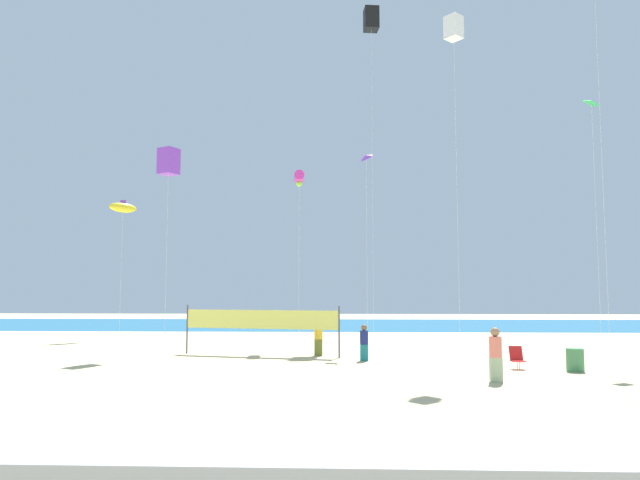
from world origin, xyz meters
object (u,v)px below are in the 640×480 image
at_px(beachgoer_mustard_shirt, 318,336).
at_px(kite_yellow_inflatable, 123,208).
at_px(beachgoer_coral_shirt, 496,353).
at_px(kite_orange_diamond, 594,2).
at_px(beachgoer_navy_shirt, 364,341).
at_px(beach_handbag, 495,367).
at_px(folding_beach_chair, 517,357).
at_px(kite_black_box, 371,20).
at_px(kite_white_box, 454,28).
at_px(kite_magenta_tube, 299,178).
at_px(trash_barrel, 575,360).
at_px(kite_violet_box, 169,162).
at_px(kite_violet_diamond, 366,158).
at_px(kite_green_diamond, 592,105).
at_px(volleyball_net, 261,321).

xyz_separation_m(beachgoer_mustard_shirt, kite_yellow_inflatable, (-13.73, 10.31, 7.79)).
bearing_deg(beachgoer_coral_shirt, kite_orange_diamond, -31.10).
bearing_deg(beachgoer_navy_shirt, beach_handbag, 103.82).
height_order(folding_beach_chair, kite_black_box, kite_black_box).
distance_m(beachgoer_navy_shirt, kite_white_box, 14.49).
xyz_separation_m(kite_black_box, kite_white_box, (2.95, -13.88, -7.17)).
bearing_deg(beachgoer_mustard_shirt, kite_orange_diamond, 174.54).
distance_m(folding_beach_chair, kite_magenta_tube, 15.86).
height_order(trash_barrel, kite_magenta_tube, kite_magenta_tube).
relative_size(folding_beach_chair, kite_violet_box, 0.08).
relative_size(beachgoer_coral_shirt, kite_yellow_inflatable, 0.20).
height_order(beachgoer_mustard_shirt, beachgoer_navy_shirt, beachgoer_mustard_shirt).
distance_m(kite_violet_diamond, kite_yellow_inflatable, 17.93).
bearing_deg(beach_handbag, folding_beach_chair, 19.67).
xyz_separation_m(kite_green_diamond, kite_violet_diamond, (-10.21, 4.42, -1.37)).
height_order(beach_handbag, kite_green_diamond, kite_green_diamond).
bearing_deg(beachgoer_coral_shirt, folding_beach_chair, 16.93).
distance_m(beachgoer_coral_shirt, trash_barrel, 4.78).
bearing_deg(kite_violet_diamond, kite_black_box, 84.55).
bearing_deg(kite_orange_diamond, kite_violet_box, 157.56).
relative_size(volleyball_net, kite_white_box, 0.50).
relative_size(kite_black_box, kite_violet_box, 2.18).
bearing_deg(kite_white_box, kite_black_box, 101.99).
relative_size(beachgoer_coral_shirt, kite_magenta_tube, 0.19).
xyz_separation_m(beachgoer_navy_shirt, folding_beach_chair, (6.02, -2.40, -0.39)).
relative_size(kite_green_diamond, kite_violet_diamond, 1.13).
relative_size(kite_violet_box, kite_white_box, 0.68).
bearing_deg(trash_barrel, kite_magenta_tube, 140.10).
xyz_separation_m(folding_beach_chair, kite_magenta_tube, (-9.44, 8.92, 9.10)).
bearing_deg(kite_green_diamond, folding_beach_chair, -150.09).
xyz_separation_m(beachgoer_navy_shirt, beach_handbag, (5.04, -2.75, -0.74)).
bearing_deg(volleyball_net, beachgoer_navy_shirt, -21.69).
bearing_deg(beachgoer_mustard_shirt, beachgoer_navy_shirt, 163.87).
bearing_deg(beach_handbag, kite_violet_box, 159.16).
distance_m(beachgoer_mustard_shirt, kite_violet_box, 11.81).
bearing_deg(beachgoer_coral_shirt, trash_barrel, -9.50).
bearing_deg(kite_orange_diamond, folding_beach_chair, 138.52).
height_order(beachgoer_coral_shirt, kite_violet_diamond, kite_violet_diamond).
bearing_deg(beachgoer_mustard_shirt, trash_barrel, -179.93).
relative_size(trash_barrel, kite_black_box, 0.04).
relative_size(beach_handbag, kite_yellow_inflatable, 0.03).
distance_m(beachgoer_coral_shirt, kite_magenta_tube, 16.97).
relative_size(beachgoer_coral_shirt, folding_beach_chair, 2.10).
bearing_deg(folding_beach_chair, kite_black_box, 106.09).
xyz_separation_m(folding_beach_chair, trash_barrel, (2.03, -0.67, -0.03)).
relative_size(folding_beach_chair, beach_handbag, 2.88).
height_order(kite_white_box, kite_magenta_tube, kite_white_box).
distance_m(trash_barrel, kite_magenta_tube, 17.51).
distance_m(beachgoer_mustard_shirt, volleyball_net, 2.89).
bearing_deg(kite_green_diamond, kite_yellow_inflatable, 155.40).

